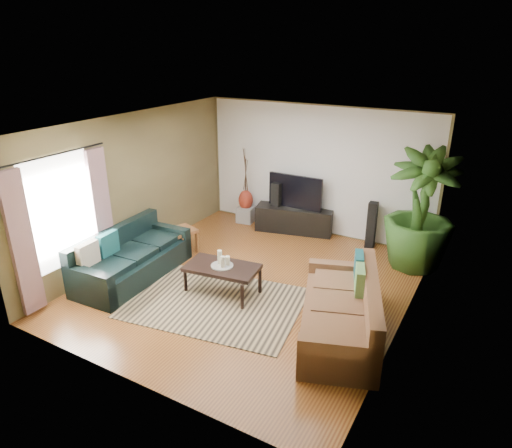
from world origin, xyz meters
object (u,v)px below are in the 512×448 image
Objects in this scene: potted_plant at (420,210)px; vase at (246,200)px; coffee_table at (222,279)px; speaker_left at (277,206)px; sofa_left at (132,255)px; television at (295,192)px; pedestal at (246,214)px; sofa_right at (340,307)px; side_table at (182,241)px; tv_stand at (294,219)px; speaker_right at (371,225)px.

potted_plant is 4.76× the size of vase.
speaker_left is at bearing 91.75° from coffee_table.
vase is at bearing -9.59° from sofa_left.
television is 1.40m from pedestal.
television is 2.64m from potted_plant.
sofa_right is 6.19× the size of pedestal.
television is 2.60m from side_table.
sofa_right is at bearing -68.66° from tv_stand.
side_table is (-3.54, 0.97, -0.17)m from sofa_right.
potted_plant reaches higher than side_table.
sofa_left is 4.29× the size of side_table.
speaker_left is at bearing 177.50° from speaker_right.
potted_plant is (4.17, 2.87, 0.67)m from sofa_left.
speaker_right is at bearing 34.13° from side_table.
tv_stand is 2.52m from side_table.
speaker_right is (-0.45, 3.06, 0.05)m from sofa_right.
pedestal is at bearing -178.36° from television.
speaker_left reaches higher than pedestal.
vase is (0.00, 0.00, 0.34)m from pedestal.
television reaches higher than coffee_table.
sofa_right is 4.50m from vase.
speaker_left is at bearing -2.45° from pedestal.
pedestal is (-0.80, 0.03, -0.35)m from speaker_left.
side_table is at bearing -10.98° from sofa_left.
speaker_right reaches higher than side_table.
sofa_left is 1.69m from coffee_table.
vase is at bearing 168.11° from tv_stand.
pedestal is (0.37, 3.22, -0.25)m from sofa_left.
television is at bearing 83.83° from coffee_table.
tv_stand reaches higher than pedestal.
tv_stand is at bearing 11.29° from speaker_left.
sofa_right is 3.67m from side_table.
coffee_table is (1.65, 0.32, -0.18)m from sofa_left.
sofa_right is 2.10× the size of speaker_left.
speaker_right is 2.89m from pedestal.
side_table is at bearing -150.26° from speaker_right.
speaker_right is 1.18m from potted_plant.
speaker_right is at bearing -47.99° from sofa_left.
tv_stand reaches higher than coffee_table.
speaker_left is 3.07m from potted_plant.
side_table is (-1.41, -2.09, -0.65)m from television.
tv_stand is (-0.08, 2.93, 0.03)m from coffee_table.
tv_stand is 1.69m from speaker_right.
sofa_left reaches higher than coffee_table.
television reaches higher than speaker_right.
side_table is (-1.01, -2.02, -0.27)m from speaker_left.
vase is (-1.28, 2.89, 0.28)m from coffee_table.
speaker_left is at bearing 176.27° from tv_stand.
sofa_right is at bearing -55.13° from television.
television is (-0.08, 2.93, 0.66)m from coffee_table.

